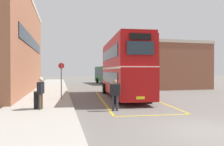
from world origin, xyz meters
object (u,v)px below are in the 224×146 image
pedestrian_waiting_near (41,91)px  bus_stop_sign (61,77)px  double_decker_bus (123,67)px  single_deck_bus (108,74)px  pedestrian_boarding (115,93)px  litter_bin (38,100)px

pedestrian_waiting_near → bus_stop_sign: (1.12, 4.21, 0.60)m
pedestrian_waiting_near → double_decker_bus: bearing=38.5°
double_decker_bus → single_deck_bus: size_ratio=1.17×
single_deck_bus → bus_stop_sign: (-7.87, -19.13, 0.12)m
double_decker_bus → pedestrian_boarding: bearing=-111.0°
litter_bin → bus_stop_sign: size_ratio=0.36×
single_deck_bus → pedestrian_waiting_near: size_ratio=5.16×
single_deck_bus → pedestrian_boarding: single_deck_bus is taller
double_decker_bus → litter_bin: 8.09m
double_decker_bus → single_deck_bus: (2.83, 18.44, -0.87)m
double_decker_bus → pedestrian_boarding: (-2.13, -5.54, -1.49)m
bus_stop_sign → pedestrian_waiting_near: bearing=-104.9°
pedestrian_boarding → bus_stop_sign: (-2.91, 4.85, 0.74)m
pedestrian_waiting_near → litter_bin: (-0.19, 0.24, -0.53)m
single_deck_bus → litter_bin: bearing=-111.7°
double_decker_bus → litter_bin: double_decker_bus is taller
double_decker_bus → bus_stop_sign: (-5.04, -0.69, -0.75)m
single_deck_bus → pedestrian_boarding: size_ratio=5.17×
single_deck_bus → pedestrian_boarding: (-4.96, -23.99, -0.62)m
litter_bin → bus_stop_sign: bearing=71.8°
single_deck_bus → bus_stop_sign: size_ratio=3.36×
pedestrian_boarding → pedestrian_waiting_near: 4.08m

